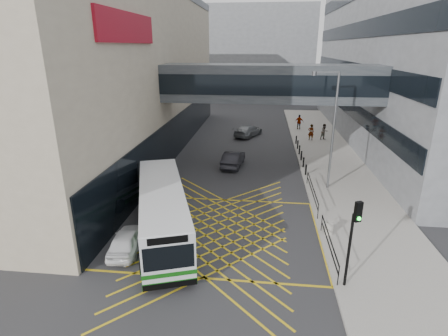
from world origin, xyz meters
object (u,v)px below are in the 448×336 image
(street_lamp, at_px, (331,124))
(litter_bin, at_px, (329,227))
(bus, at_px, (162,210))
(car_dark, at_px, (233,159))
(pedestrian_c, at_px, (299,122))
(pedestrian_a, at_px, (311,132))
(car_silver, at_px, (248,130))
(pedestrian_b, at_px, (324,132))
(car_white, at_px, (127,240))
(traffic_light, at_px, (353,232))

(street_lamp, distance_m, litter_bin, 8.54)
(bus, xyz_separation_m, car_dark, (2.94, 12.68, -0.88))
(street_lamp, distance_m, pedestrian_c, 20.30)
(street_lamp, height_order, litter_bin, street_lamp)
(bus, height_order, pedestrian_a, bus)
(car_silver, height_order, litter_bin, car_silver)
(pedestrian_b, relative_size, pedestrian_c, 0.95)
(bus, xyz_separation_m, street_lamp, (10.44, 8.06, 3.48))
(car_dark, height_order, street_lamp, street_lamp)
(car_white, relative_size, car_silver, 0.82)
(car_dark, bearing_deg, pedestrian_b, -126.71)
(car_white, distance_m, car_dark, 15.23)
(car_silver, bearing_deg, car_white, 102.79)
(car_silver, relative_size, street_lamp, 0.55)
(bus, distance_m, traffic_light, 10.37)
(bus, height_order, traffic_light, traffic_light)
(pedestrian_c, bearing_deg, bus, 82.61)
(car_silver, xyz_separation_m, litter_bin, (5.79, -23.26, -0.18))
(traffic_light, bearing_deg, street_lamp, 61.13)
(street_lamp, bearing_deg, litter_bin, -102.57)
(litter_bin, bearing_deg, car_dark, 119.23)
(litter_bin, height_order, pedestrian_a, pedestrian_a)
(litter_bin, bearing_deg, pedestrian_a, 86.09)
(car_silver, distance_m, pedestrian_c, 7.51)
(litter_bin, bearing_deg, street_lamp, 82.98)
(bus, distance_m, car_white, 2.59)
(car_silver, xyz_separation_m, pedestrian_c, (6.43, 3.85, 0.37))
(bus, xyz_separation_m, car_white, (-1.49, -1.89, -0.97))
(car_silver, bearing_deg, street_lamp, 136.78)
(pedestrian_b, distance_m, pedestrian_c, 5.60)
(car_silver, relative_size, pedestrian_c, 2.52)
(car_white, relative_size, traffic_light, 0.92)
(traffic_light, height_order, litter_bin, traffic_light)
(car_silver, relative_size, pedestrian_a, 2.57)
(car_silver, xyz_separation_m, pedestrian_b, (8.83, -1.20, 0.32))
(car_dark, bearing_deg, car_white, 79.68)
(car_white, relative_size, litter_bin, 4.84)
(car_dark, bearing_deg, pedestrian_c, -108.77)
(car_white, relative_size, pedestrian_c, 2.05)
(pedestrian_c, bearing_deg, traffic_light, 101.44)
(pedestrian_a, bearing_deg, bus, 55.00)
(pedestrian_a, bearing_deg, street_lamp, 78.83)
(car_silver, distance_m, traffic_light, 28.67)
(bus, relative_size, car_silver, 2.26)
(street_lamp, height_order, pedestrian_c, street_lamp)
(street_lamp, bearing_deg, pedestrian_c, 85.16)
(car_white, height_order, pedestrian_c, pedestrian_c)
(bus, bearing_deg, street_lamp, 18.76)
(car_dark, bearing_deg, car_silver, -87.50)
(bus, height_order, car_silver, bus)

